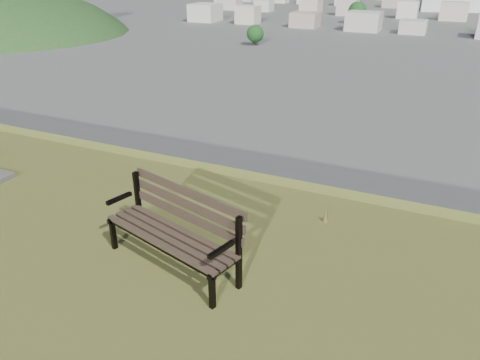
% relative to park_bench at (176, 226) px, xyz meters
% --- Properties ---
extents(park_bench, '(1.91, 1.06, 0.95)m').
position_rel_park_bench_xyz_m(park_bench, '(0.00, 0.00, 0.00)').
color(park_bench, '#413325').
rests_on(park_bench, hilltop_mesa).
extents(arena, '(56.91, 34.06, 22.45)m').
position_rel_park_bench_xyz_m(arena, '(4.17, 298.30, -20.25)').
color(arena, silver).
rests_on(arena, ground).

